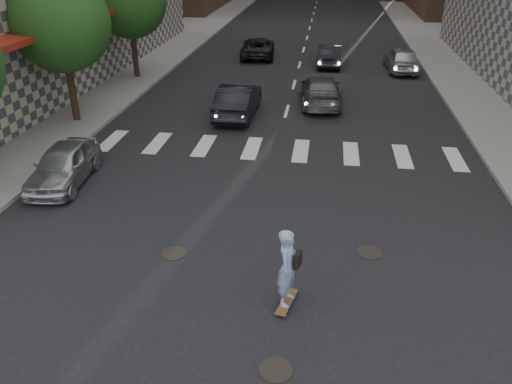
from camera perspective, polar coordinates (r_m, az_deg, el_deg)
ground at (r=12.56m, az=-2.03°, el=-10.81°), size 160.00×160.00×0.00m
sidewalk_left at (r=34.76m, az=-20.73°, el=12.85°), size 13.00×80.00×0.15m
tree_b at (r=23.91m, az=-21.26°, el=18.13°), size 4.20×4.20×6.60m
manhole_a at (r=10.60m, az=2.30°, el=-19.62°), size 0.70×0.70×0.02m
manhole_b at (r=13.92m, az=-9.37°, el=-6.91°), size 0.70×0.70×0.02m
manhole_c at (r=14.12m, az=12.81°, el=-6.71°), size 0.70×0.70×0.02m
skateboarder at (r=11.40m, az=3.69°, el=-8.64°), size 0.61×1.06×2.04m
silver_sedan at (r=18.52m, az=-21.16°, el=2.92°), size 1.95×4.10×1.35m
traffic_car_a at (r=24.11m, az=-2.06°, el=10.45°), size 1.67×4.65×1.53m
traffic_car_b at (r=26.11m, az=7.39°, el=11.45°), size 2.41×5.06×1.42m
traffic_car_c at (r=36.74m, az=0.22°, el=16.20°), size 2.63×5.01×1.34m
traffic_car_d at (r=34.00m, az=16.31°, el=14.40°), size 1.98×4.56×1.53m
traffic_car_e at (r=34.45m, az=8.40°, el=15.20°), size 1.49×4.19×1.38m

